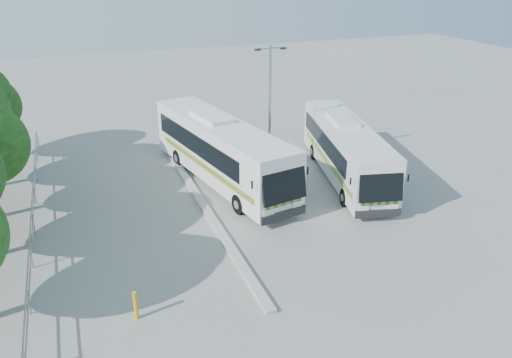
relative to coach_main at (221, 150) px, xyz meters
name	(u,v)px	position (x,y,z in m)	size (l,w,h in m)	color
ground	(268,224)	(0.50, -5.38, -1.82)	(100.00, 100.00, 0.00)	gray
kerb_divider	(208,212)	(-1.80, -3.38, -1.75)	(0.40, 16.00, 0.15)	#B2B2AD
railing	(33,208)	(-9.50, -1.38, -1.08)	(0.06, 22.00, 1.00)	gray
coach_main	(221,150)	(0.00, 0.00, 0.00)	(4.59, 12.22, 3.33)	silver
coach_adjacent	(346,149)	(6.51, -1.93, -0.17)	(4.63, 11.04, 3.01)	silver
lamppost	(270,104)	(3.03, 0.59, 2.09)	(1.73, 0.23, 7.08)	#989BA0
bollard	(136,305)	(-6.14, -9.92, -1.29)	(0.15, 0.15, 1.06)	#CE9D0C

